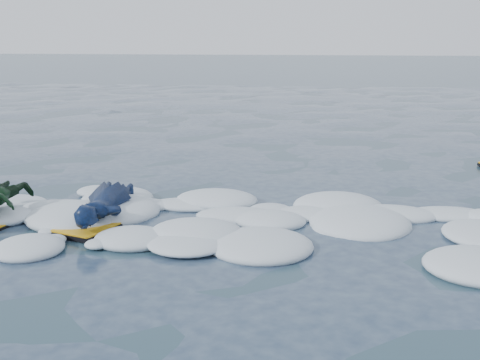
# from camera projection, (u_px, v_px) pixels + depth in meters

# --- Properties ---
(ground) EXTENTS (120.00, 120.00, 0.00)m
(ground) POSITION_uv_depth(u_px,v_px,m) (161.00, 251.00, 6.59)
(ground) COLOR #1B2B42
(ground) RESTS_ON ground
(foam_band) EXTENTS (12.00, 3.10, 0.30)m
(foam_band) POSITION_uv_depth(u_px,v_px,m) (182.00, 223.00, 7.59)
(foam_band) COLOR silver
(foam_band) RESTS_ON ground
(prone_woman_unit) EXTENTS (0.92, 1.68, 0.42)m
(prone_woman_unit) POSITION_uv_depth(u_px,v_px,m) (103.00, 206.00, 7.55)
(prone_woman_unit) COLOR black
(prone_woman_unit) RESTS_ON ground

